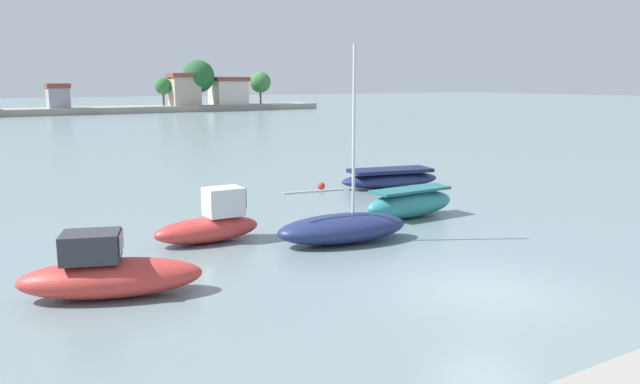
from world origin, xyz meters
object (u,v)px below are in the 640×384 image
(moored_boat_3, at_px, (410,203))
(mooring_buoy_0, at_px, (321,186))
(moored_boat_4, at_px, (390,179))
(moored_boat_1, at_px, (211,224))
(moored_boat_0, at_px, (109,273))
(mooring_buoy_3, at_px, (358,175))
(moored_boat_2, at_px, (343,228))

(moored_boat_3, height_order, mooring_buoy_0, moored_boat_3)
(moored_boat_3, bearing_deg, mooring_buoy_0, 85.50)
(mooring_buoy_0, bearing_deg, moored_boat_4, -21.93)
(moored_boat_3, bearing_deg, moored_boat_1, 174.19)
(moored_boat_0, height_order, moored_boat_3, moored_boat_0)
(mooring_buoy_0, xyz_separation_m, mooring_buoy_3, (3.33, 1.66, 0.02))
(moored_boat_4, bearing_deg, moored_boat_1, -143.52)
(moored_boat_4, distance_m, mooring_buoy_0, 3.45)
(moored_boat_1, xyz_separation_m, mooring_buoy_3, (11.55, 8.12, -0.40))
(moored_boat_0, height_order, moored_boat_4, moored_boat_0)
(moored_boat_4, height_order, mooring_buoy_3, moored_boat_4)
(moored_boat_1, height_order, mooring_buoy_3, moored_boat_1)
(moored_boat_1, distance_m, moored_boat_2, 4.28)
(moored_boat_0, bearing_deg, moored_boat_2, 28.74)
(moored_boat_1, bearing_deg, moored_boat_0, -136.88)
(moored_boat_2, xyz_separation_m, moored_boat_3, (4.29, 1.78, 0.05))
(moored_boat_0, xyz_separation_m, mooring_buoy_3, (15.63, 11.73, -0.38))
(moored_boat_2, height_order, moored_boat_4, moored_boat_2)
(moored_boat_4, bearing_deg, moored_boat_2, -124.06)
(mooring_buoy_3, bearing_deg, moored_boat_0, -143.12)
(moored_boat_3, bearing_deg, moored_boat_0, -167.41)
(moored_boat_3, distance_m, mooring_buoy_3, 9.43)
(moored_boat_0, relative_size, mooring_buoy_3, 11.05)
(moored_boat_2, relative_size, mooring_buoy_0, 17.04)
(moored_boat_1, xyz_separation_m, moored_boat_3, (7.87, -0.57, -0.06))
(mooring_buoy_3, bearing_deg, moored_boat_1, -144.90)
(moored_boat_4, bearing_deg, moored_boat_3, -109.53)
(moored_boat_1, bearing_deg, mooring_buoy_0, 39.79)
(moored_boat_1, xyz_separation_m, moored_boat_4, (11.41, 5.17, -0.16))
(mooring_buoy_3, bearing_deg, moored_boat_2, -127.29)
(moored_boat_0, distance_m, moored_boat_1, 5.45)
(moored_boat_3, height_order, mooring_buoy_3, moored_boat_3)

